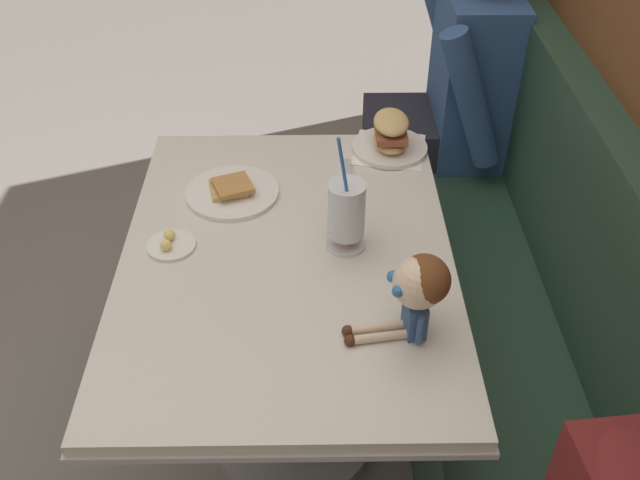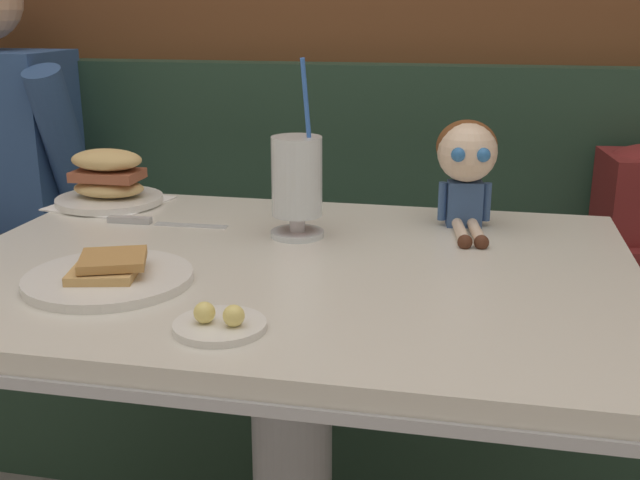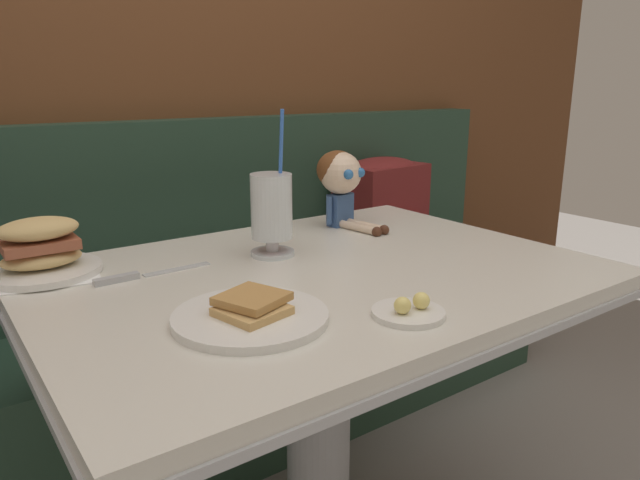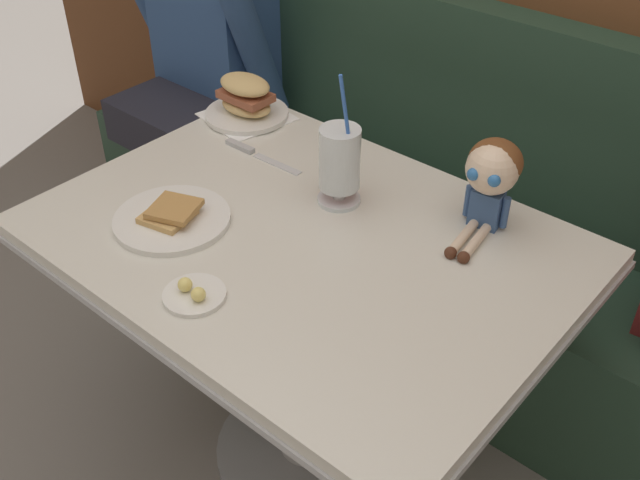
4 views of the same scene
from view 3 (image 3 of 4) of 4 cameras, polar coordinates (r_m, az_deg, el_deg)
The scene contains 10 objects.
wood_panel_wall at distance 1.90m, azimuth -16.36°, elevation 17.39°, with size 4.40×0.08×2.40m, color brown.
booth_bench at distance 1.85m, azimuth -11.75°, elevation -10.15°, with size 2.60×0.48×1.00m.
diner_table at distance 1.26m, azimuth -0.17°, elevation -11.47°, with size 1.11×0.81×0.74m.
toast_plate at distance 0.94m, azimuth -6.79°, elevation -7.25°, with size 0.25×0.25×0.04m.
milkshake_glass at distance 1.26m, azimuth -4.76°, elevation 2.92°, with size 0.10×0.10×0.32m.
sandwich_plate at distance 1.26m, azimuth -25.66°, elevation -1.10°, with size 0.23×0.23×0.12m.
butter_saucer at distance 0.96m, azimuth 8.69°, elevation -6.86°, with size 0.12×0.12×0.04m.
butter_knife at distance 1.19m, azimuth -17.75°, elevation -3.39°, with size 0.24×0.03×0.01m.
seated_doll at distance 1.52m, azimuth 2.02°, elevation 6.16°, with size 0.13×0.23×0.20m.
backpack at distance 2.09m, azimuth 6.09°, elevation 2.70°, with size 0.32×0.27×0.41m.
Camera 3 is at (-0.65, -0.73, 1.11)m, focal length 32.67 mm.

